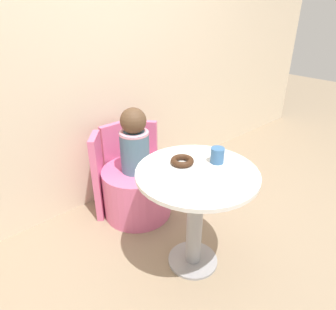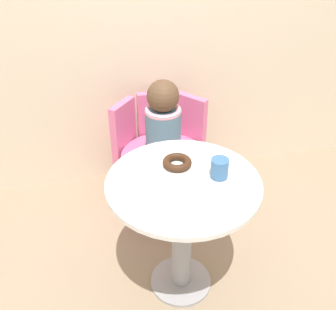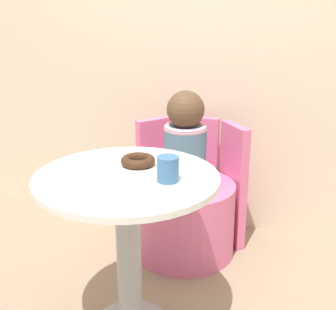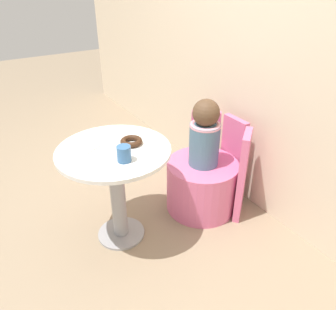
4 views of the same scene
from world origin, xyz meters
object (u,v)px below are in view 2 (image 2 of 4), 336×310
cup (220,168)px  donut (177,162)px  tub_chair (164,179)px  child_figure (163,121)px  round_table (183,211)px

cup → donut: bearing=142.3°
donut → tub_chair: bearing=85.2°
child_figure → donut: (-0.05, -0.56, 0.08)m
round_table → tub_chair: bearing=86.0°
child_figure → donut: size_ratio=3.58×
cup → child_figure: bearing=100.0°
tub_chair → child_figure: 0.45m
round_table → child_figure: bearing=86.0°
tub_chair → round_table: bearing=-94.0°
child_figure → donut: 0.56m
cup → tub_chair: bearing=100.0°
child_figure → cup: child_figure is taller
tub_chair → cup: 0.89m
tub_chair → donut: size_ratio=3.87×
tub_chair → child_figure: child_figure is taller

